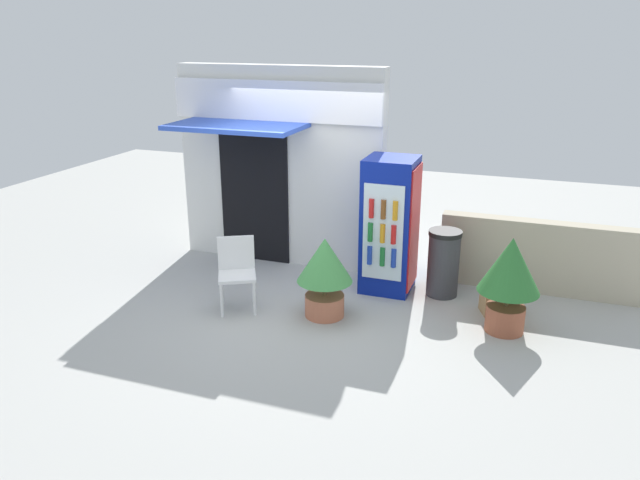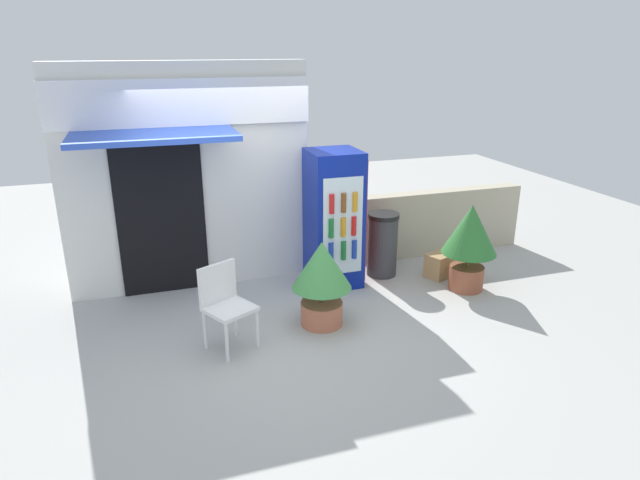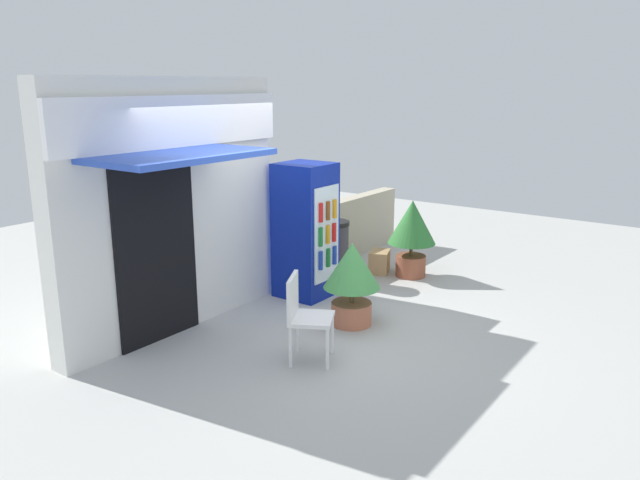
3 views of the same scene
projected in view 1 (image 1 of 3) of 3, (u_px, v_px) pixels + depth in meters
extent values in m
plane|color=#B2B2AD|center=(287.00, 300.00, 7.77)|extent=(16.00, 16.00, 0.00)
cube|color=silver|center=(281.00, 167.00, 8.72)|extent=(3.02, 0.27, 2.80)
cube|color=white|center=(274.00, 101.00, 8.26)|extent=(3.02, 0.08, 0.54)
cube|color=blue|center=(236.00, 126.00, 8.07)|extent=(1.76, 0.97, 0.06)
cube|color=black|center=(254.00, 194.00, 8.83)|extent=(1.05, 0.03, 1.99)
cube|color=navy|center=(389.00, 225.00, 7.86)|extent=(0.63, 0.65, 1.75)
cube|color=silver|center=(383.00, 233.00, 7.56)|extent=(0.51, 0.02, 1.23)
cube|color=red|center=(415.00, 228.00, 7.76)|extent=(0.02, 0.59, 1.58)
cylinder|color=#1938A5|center=(370.00, 255.00, 7.69)|extent=(0.06, 0.06, 0.24)
cylinder|color=#196B2D|center=(382.00, 257.00, 7.64)|extent=(0.06, 0.06, 0.24)
cylinder|color=#1938A5|center=(394.00, 258.00, 7.59)|extent=(0.06, 0.06, 0.24)
cylinder|color=#196B2D|center=(370.00, 232.00, 7.59)|extent=(0.06, 0.06, 0.24)
cylinder|color=orange|center=(383.00, 233.00, 7.54)|extent=(0.06, 0.06, 0.24)
cylinder|color=red|center=(394.00, 235.00, 7.50)|extent=(0.06, 0.06, 0.24)
cylinder|color=red|center=(371.00, 208.00, 7.49)|extent=(0.06, 0.06, 0.24)
cylinder|color=brown|center=(383.00, 209.00, 7.44)|extent=(0.06, 0.06, 0.24)
cylinder|color=orange|center=(395.00, 211.00, 7.39)|extent=(0.06, 0.06, 0.24)
cylinder|color=white|center=(222.00, 301.00, 7.25)|extent=(0.04, 0.04, 0.43)
cylinder|color=white|center=(255.00, 299.00, 7.30)|extent=(0.04, 0.04, 0.43)
cylinder|color=white|center=(222.00, 288.00, 7.60)|extent=(0.04, 0.04, 0.43)
cylinder|color=white|center=(253.00, 287.00, 7.65)|extent=(0.04, 0.04, 0.43)
cube|color=white|center=(237.00, 276.00, 7.37)|extent=(0.59, 0.58, 0.04)
cube|color=white|center=(236.00, 252.00, 7.48)|extent=(0.41, 0.24, 0.42)
cylinder|color=#BC6B4C|center=(325.00, 305.00, 7.32)|extent=(0.47, 0.47, 0.27)
cylinder|color=brown|center=(325.00, 288.00, 7.25)|extent=(0.05, 0.05, 0.18)
cone|color=#47994C|center=(325.00, 260.00, 7.13)|extent=(0.66, 0.66, 0.53)
cylinder|color=#995138|center=(505.00, 318.00, 6.94)|extent=(0.43, 0.43, 0.31)
cylinder|color=brown|center=(507.00, 299.00, 6.86)|extent=(0.05, 0.05, 0.18)
cone|color=#2D7533|center=(511.00, 265.00, 6.73)|extent=(0.69, 0.69, 0.63)
cylinder|color=#38383D|center=(443.00, 265.00, 7.81)|extent=(0.40, 0.40, 0.81)
cylinder|color=black|center=(446.00, 233.00, 7.67)|extent=(0.42, 0.42, 0.06)
cube|color=#B7AD93|center=(542.00, 257.00, 7.89)|extent=(2.58, 0.23, 0.95)
cube|color=tan|center=(498.00, 300.00, 7.38)|extent=(0.45, 0.39, 0.33)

